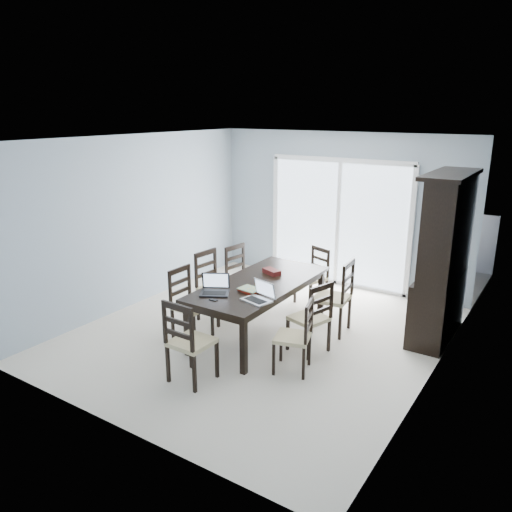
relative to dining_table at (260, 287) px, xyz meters
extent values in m
plane|color=beige|center=(0.00, 0.00, -0.67)|extent=(5.00, 5.00, 0.00)
plane|color=white|center=(0.00, 0.00, 1.93)|extent=(5.00, 5.00, 0.00)
cube|color=#8E9DAA|center=(0.00, 2.50, 0.63)|extent=(4.50, 0.02, 2.60)
cube|color=#8E9DAA|center=(-2.25, 0.00, 0.63)|extent=(0.02, 5.00, 2.60)
cube|color=#8E9DAA|center=(2.25, 0.00, 0.63)|extent=(0.02, 5.00, 2.60)
cube|color=gray|center=(0.00, 3.50, -0.72)|extent=(4.50, 2.00, 0.10)
cube|color=#99999E|center=(0.00, 4.50, -0.12)|extent=(4.50, 0.06, 1.10)
cube|color=black|center=(0.00, 0.00, 0.06)|extent=(1.00, 2.20, 0.04)
cube|color=black|center=(0.00, 0.00, 0.00)|extent=(0.88, 2.08, 0.10)
cube|color=black|center=(-0.42, -1.00, -0.33)|extent=(0.07, 0.07, 0.69)
cube|color=black|center=(0.42, -1.00, -0.33)|extent=(0.07, 0.07, 0.69)
cube|color=black|center=(-0.42, 1.00, -0.33)|extent=(0.07, 0.07, 0.69)
cube|color=black|center=(0.42, 1.00, -0.33)|extent=(0.07, 0.07, 0.69)
cube|color=black|center=(2.01, 1.25, -0.25)|extent=(0.45, 1.30, 0.85)
cube|color=black|center=(2.04, 1.25, 0.83)|extent=(0.38, 1.30, 1.30)
cube|color=black|center=(2.01, 1.25, 1.50)|extent=(0.50, 1.38, 0.05)
cube|color=black|center=(1.84, 0.83, 0.83)|extent=(0.02, 0.36, 1.18)
cube|color=black|center=(1.84, 1.25, 0.83)|extent=(0.02, 0.36, 1.18)
cube|color=black|center=(1.84, 1.67, 0.83)|extent=(0.02, 0.36, 1.18)
cube|color=silver|center=(0.00, 2.48, 0.38)|extent=(2.40, 0.02, 2.10)
cube|color=white|center=(0.00, 2.46, 1.47)|extent=(2.52, 0.05, 0.08)
cube|color=white|center=(0.00, 2.46, 0.38)|extent=(0.06, 0.05, 2.10)
cube|color=white|center=(0.00, 2.46, -0.65)|extent=(2.52, 0.05, 0.05)
cube|color=black|center=(-0.88, -0.40, -0.46)|extent=(0.03, 0.03, 0.42)
cube|color=black|center=(-0.88, -0.77, -0.46)|extent=(0.03, 0.03, 0.42)
cube|color=black|center=(-0.50, -0.40, -0.46)|extent=(0.03, 0.03, 0.42)
cube|color=black|center=(-0.51, -0.77, -0.46)|extent=(0.03, 0.03, 0.42)
cube|color=tan|center=(-0.69, -0.58, -0.23)|extent=(0.42, 0.42, 0.05)
cube|color=black|center=(-0.96, 0.29, -0.45)|extent=(0.04, 0.04, 0.44)
cube|color=black|center=(-1.00, -0.10, -0.45)|extent=(0.04, 0.04, 0.44)
cube|color=black|center=(-0.57, 0.26, -0.45)|extent=(0.04, 0.04, 0.44)
cube|color=black|center=(-0.61, -0.14, -0.45)|extent=(0.04, 0.04, 0.44)
cube|color=tan|center=(-0.79, 0.08, -0.20)|extent=(0.47, 0.47, 0.05)
cube|color=black|center=(-0.87, 0.89, -0.46)|extent=(0.04, 0.04, 0.43)
cube|color=black|center=(-0.92, 0.52, -0.46)|extent=(0.04, 0.04, 0.43)
cube|color=black|center=(-0.49, 0.83, -0.46)|extent=(0.04, 0.04, 0.43)
cube|color=black|center=(-0.55, 0.46, -0.46)|extent=(0.04, 0.04, 0.43)
cube|color=tan|center=(-0.71, 0.67, -0.22)|extent=(0.47, 0.47, 0.05)
cube|color=black|center=(1.06, -0.74, -0.48)|extent=(0.04, 0.04, 0.39)
cube|color=black|center=(0.96, -0.41, -0.48)|extent=(0.04, 0.04, 0.39)
cube|color=black|center=(0.73, -0.84, -0.48)|extent=(0.04, 0.04, 0.39)
cube|color=black|center=(0.63, -0.51, -0.48)|extent=(0.04, 0.04, 0.39)
cube|color=tan|center=(0.85, -0.63, -0.26)|extent=(0.48, 0.48, 0.05)
cube|color=black|center=(0.90, -0.31, -0.47)|extent=(0.04, 0.04, 0.41)
cube|color=black|center=(1.00, 0.05, -0.47)|extent=(0.04, 0.04, 0.41)
cube|color=black|center=(0.55, -0.20, -0.47)|extent=(0.04, 0.04, 0.41)
cube|color=black|center=(0.65, 0.15, -0.47)|extent=(0.04, 0.04, 0.41)
cube|color=tan|center=(0.78, -0.08, -0.23)|extent=(0.50, 0.50, 0.05)
cube|color=black|center=(0.98, 0.43, -0.44)|extent=(0.04, 0.04, 0.46)
cube|color=black|center=(0.95, 0.83, -0.44)|extent=(0.04, 0.04, 0.46)
cube|color=black|center=(0.58, 0.39, -0.44)|extent=(0.04, 0.04, 0.46)
cube|color=black|center=(0.54, 0.79, -0.44)|extent=(0.04, 0.04, 0.46)
cube|color=tan|center=(0.76, 0.61, -0.19)|extent=(0.49, 0.49, 0.05)
cube|color=black|center=(-0.18, -1.61, -0.45)|extent=(0.04, 0.04, 0.44)
cube|color=black|center=(0.20, -1.62, -0.45)|extent=(0.04, 0.04, 0.44)
cube|color=black|center=(-0.18, -1.23, -0.45)|extent=(0.04, 0.04, 0.44)
cube|color=black|center=(0.21, -1.23, -0.45)|extent=(0.04, 0.04, 0.44)
cube|color=tan|center=(0.01, -1.42, -0.21)|extent=(0.44, 0.44, 0.05)
cube|color=black|center=(0.29, 1.48, -0.48)|extent=(0.04, 0.04, 0.39)
cube|color=black|center=(-0.04, 1.59, -0.48)|extent=(0.04, 0.04, 0.39)
cube|color=black|center=(0.17, 1.15, -0.48)|extent=(0.04, 0.04, 0.39)
cube|color=black|center=(-0.16, 1.27, -0.48)|extent=(0.04, 0.04, 0.39)
cube|color=tan|center=(0.07, 1.37, -0.26)|extent=(0.49, 0.49, 0.05)
cube|color=black|center=(-0.23, -0.69, 0.09)|extent=(0.42, 0.39, 0.02)
cube|color=silver|center=(-0.23, -0.69, 0.21)|extent=(0.29, 0.19, 0.19)
cube|color=silver|center=(0.34, -0.61, 0.09)|extent=(0.39, 0.31, 0.02)
cube|color=silver|center=(0.34, -0.61, 0.20)|extent=(0.30, 0.11, 0.18)
cube|color=maroon|center=(0.08, -0.38, 0.09)|extent=(0.28, 0.24, 0.03)
cube|color=gold|center=(0.09, -0.38, 0.11)|extent=(0.29, 0.24, 0.01)
cube|color=black|center=(-0.11, -0.86, 0.08)|extent=(0.10, 0.05, 0.01)
cube|color=#511014|center=(-0.04, 0.37, 0.11)|extent=(0.29, 0.22, 0.07)
cube|color=brown|center=(-0.52, 3.59, -0.20)|extent=(1.94, 1.74, 0.94)
cube|color=gray|center=(-0.52, 3.59, 0.30)|extent=(1.99, 1.79, 0.06)
camera|label=1|loc=(3.36, -5.25, 2.28)|focal=35.00mm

